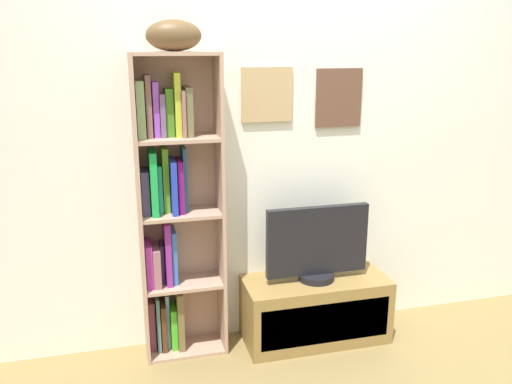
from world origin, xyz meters
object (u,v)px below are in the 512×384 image
at_px(bookshelf, 172,211).
at_px(tv_stand, 315,309).
at_px(football, 174,35).
at_px(television, 317,245).

distance_m(bookshelf, tv_stand, 1.09).
relative_size(football, tv_stand, 0.33).
distance_m(bookshelf, football, 0.96).
height_order(bookshelf, tv_stand, bookshelf).
distance_m(bookshelf, television, 0.89).
relative_size(bookshelf, television, 2.78).
height_order(bookshelf, television, bookshelf).
xyz_separation_m(tv_stand, television, (-0.00, 0.00, 0.43)).
xyz_separation_m(football, tv_stand, (0.80, -0.07, -1.63)).
distance_m(football, tv_stand, 1.82).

